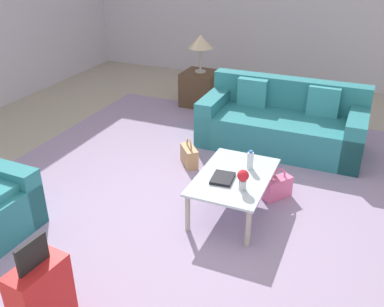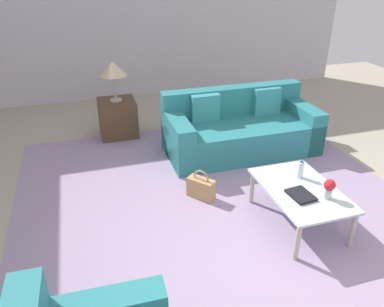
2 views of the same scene
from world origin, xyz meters
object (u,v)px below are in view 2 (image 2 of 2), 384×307
object	(u,v)px
side_table	(118,118)
flower_vase	(329,187)
table_lamp	(113,69)
water_bottle	(300,170)
handbag_pink	(305,186)
couch	(239,130)
coffee_table	(300,193)
handbag_tan	(201,188)
coffee_table_book	(301,195)

from	to	relation	value
side_table	flower_vase	bearing A→B (deg)	-151.35
side_table	table_lamp	xyz separation A→B (m)	(0.00, 0.00, 0.76)
water_bottle	handbag_pink	size ratio (longest dim) A/B	0.57
couch	coffee_table	distance (m)	1.80
handbag_tan	flower_vase	bearing A→B (deg)	-135.12
water_bottle	handbag_tan	world-z (taller)	water_bottle
couch	coffee_table	world-z (taller)	couch
water_bottle	flower_vase	bearing A→B (deg)	-173.21
water_bottle	table_lamp	distance (m)	3.10
water_bottle	coffee_table_book	size ratio (longest dim) A/B	0.78
coffee_table	flower_vase	size ratio (longest dim) A/B	5.15
side_table	table_lamp	bearing A→B (deg)	0.00
coffee_table	table_lamp	bearing A→B (deg)	28.18
side_table	coffee_table_book	bearing A→B (deg)	-154.07
couch	handbag_pink	distance (m)	1.40
water_bottle	coffee_table_book	xyz separation A→B (m)	(-0.32, 0.18, -0.08)
coffee_table	handbag_tan	world-z (taller)	coffee_table
coffee_table	handbag_tan	xyz separation A→B (m)	(0.75, 0.81, -0.24)
couch	table_lamp	world-z (taller)	table_lamp
table_lamp	handbag_tan	world-z (taller)	table_lamp
coffee_table	handbag_pink	xyz separation A→B (m)	(0.43, -0.36, -0.24)
table_lamp	handbag_pink	world-z (taller)	table_lamp
flower_vase	handbag_pink	world-z (taller)	flower_vase
flower_vase	couch	bearing A→B (deg)	1.42
side_table	table_lamp	distance (m)	0.76
flower_vase	side_table	xyz separation A→B (m)	(3.02, 1.65, -0.27)
coffee_table_book	flower_vase	size ratio (longest dim) A/B	1.28
coffee_table_book	table_lamp	distance (m)	3.30
side_table	handbag_pink	xyz separation A→B (m)	(-2.37, -1.86, -0.15)
coffee_table_book	handbag_pink	distance (m)	0.77
water_bottle	coffee_table	bearing A→B (deg)	153.43
side_table	handbag_tan	xyz separation A→B (m)	(-2.05, -0.69, -0.15)
table_lamp	water_bottle	bearing A→B (deg)	-148.39
flower_vase	table_lamp	distance (m)	3.48
handbag_tan	water_bottle	bearing A→B (deg)	-120.90
coffee_table	handbag_pink	world-z (taller)	coffee_table
couch	water_bottle	bearing A→B (deg)	180.00
water_bottle	table_lamp	size ratio (longest dim) A/B	0.34
coffee_table_book	table_lamp	xyz separation A→B (m)	(2.92, 1.42, 0.60)
couch	table_lamp	xyz separation A→B (m)	(1.01, 1.60, 0.74)
couch	handbag_tan	distance (m)	1.40
couch	water_bottle	size ratio (longest dim) A/B	10.30
couch	coffee_table_book	xyz separation A→B (m)	(-1.91, 0.18, 0.14)
handbag_tan	handbag_pink	bearing A→B (deg)	-104.91
table_lamp	couch	bearing A→B (deg)	-122.14
flower_vase	table_lamp	size ratio (longest dim) A/B	0.34
flower_vase	side_table	distance (m)	3.45
coffee_table	couch	bearing A→B (deg)	-3.19
couch	table_lamp	size ratio (longest dim) A/B	3.50
coffee_table	handbag_pink	bearing A→B (deg)	-39.51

